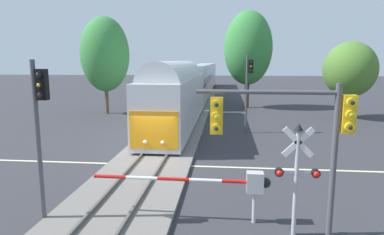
{
  "coord_description": "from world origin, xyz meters",
  "views": [
    {
      "loc": [
        3.97,
        -17.1,
        5.51
      ],
      "look_at": [
        1.88,
        3.6,
        2.0
      ],
      "focal_mm": 31.59,
      "sensor_mm": 36.0,
      "label": 1
    }
  ],
  "objects_px": {
    "crossing_gate_near": "(233,183)",
    "elm_centre_background": "(248,48)",
    "commuter_train": "(197,81)",
    "crossing_signal_mast": "(297,168)",
    "traffic_signal_median": "(40,116)",
    "oak_behind_train": "(105,54)",
    "traffic_signal_far_side": "(248,82)",
    "traffic_signal_near_right": "(295,130)",
    "maple_right_background": "(350,70)"
  },
  "relations": [
    {
      "from": "commuter_train",
      "to": "oak_behind_train",
      "type": "xyz_separation_m",
      "value": [
        -8.51,
        -12.1,
        3.42
      ]
    },
    {
      "from": "traffic_signal_far_side",
      "to": "traffic_signal_near_right",
      "type": "bearing_deg",
      "value": -89.44
    },
    {
      "from": "commuter_train",
      "to": "crossing_gate_near",
      "type": "xyz_separation_m",
      "value": [
        4.26,
        -35.3,
        -1.35
      ]
    },
    {
      "from": "traffic_signal_median",
      "to": "oak_behind_train",
      "type": "height_order",
      "value": "oak_behind_train"
    },
    {
      "from": "crossing_gate_near",
      "to": "elm_centre_background",
      "type": "bearing_deg",
      "value": 85.76
    },
    {
      "from": "crossing_signal_mast",
      "to": "traffic_signal_near_right",
      "type": "xyz_separation_m",
      "value": [
        -0.39,
        -1.26,
        1.47
      ]
    },
    {
      "from": "traffic_signal_far_side",
      "to": "elm_centre_background",
      "type": "bearing_deg",
      "value": 86.87
    },
    {
      "from": "oak_behind_train",
      "to": "elm_centre_background",
      "type": "relative_size",
      "value": 0.89
    },
    {
      "from": "crossing_gate_near",
      "to": "crossing_signal_mast",
      "type": "bearing_deg",
      "value": -21.46
    },
    {
      "from": "crossing_signal_mast",
      "to": "traffic_signal_median",
      "type": "xyz_separation_m",
      "value": [
        -8.28,
        0.04,
        1.49
      ]
    },
    {
      "from": "crossing_signal_mast",
      "to": "traffic_signal_far_side",
      "type": "height_order",
      "value": "traffic_signal_far_side"
    },
    {
      "from": "traffic_signal_median",
      "to": "traffic_signal_far_side",
      "type": "bearing_deg",
      "value": 63.45
    },
    {
      "from": "crossing_signal_mast",
      "to": "traffic_signal_near_right",
      "type": "distance_m",
      "value": 1.97
    },
    {
      "from": "oak_behind_train",
      "to": "crossing_gate_near",
      "type": "bearing_deg",
      "value": -61.16
    },
    {
      "from": "crossing_signal_mast",
      "to": "oak_behind_train",
      "type": "xyz_separation_m",
      "value": [
        -14.7,
        23.95,
        3.93
      ]
    },
    {
      "from": "crossing_gate_near",
      "to": "crossing_signal_mast",
      "type": "distance_m",
      "value": 2.23
    },
    {
      "from": "traffic_signal_far_side",
      "to": "elm_centre_background",
      "type": "height_order",
      "value": "elm_centre_background"
    },
    {
      "from": "maple_right_background",
      "to": "crossing_signal_mast",
      "type": "bearing_deg",
      "value": -112.06
    },
    {
      "from": "maple_right_background",
      "to": "elm_centre_background",
      "type": "bearing_deg",
      "value": 143.55
    },
    {
      "from": "commuter_train",
      "to": "oak_behind_train",
      "type": "height_order",
      "value": "oak_behind_train"
    },
    {
      "from": "crossing_signal_mast",
      "to": "traffic_signal_far_side",
      "type": "bearing_deg",
      "value": 92.04
    },
    {
      "from": "traffic_signal_median",
      "to": "elm_centre_background",
      "type": "relative_size",
      "value": 0.5
    },
    {
      "from": "elm_centre_background",
      "to": "commuter_train",
      "type": "bearing_deg",
      "value": 136.05
    },
    {
      "from": "crossing_gate_near",
      "to": "traffic_signal_near_right",
      "type": "bearing_deg",
      "value": -52.67
    },
    {
      "from": "commuter_train",
      "to": "crossing_signal_mast",
      "type": "height_order",
      "value": "commuter_train"
    },
    {
      "from": "traffic_signal_far_side",
      "to": "maple_right_background",
      "type": "relative_size",
      "value": 0.81
    },
    {
      "from": "oak_behind_train",
      "to": "traffic_signal_median",
      "type": "bearing_deg",
      "value": -74.97
    },
    {
      "from": "crossing_signal_mast",
      "to": "elm_centre_background",
      "type": "height_order",
      "value": "elm_centre_background"
    },
    {
      "from": "commuter_train",
      "to": "crossing_signal_mast",
      "type": "xyz_separation_m",
      "value": [
        6.19,
        -36.06,
        -0.51
      ]
    },
    {
      "from": "commuter_train",
      "to": "traffic_signal_near_right",
      "type": "distance_m",
      "value": 37.77
    },
    {
      "from": "oak_behind_train",
      "to": "traffic_signal_far_side",
      "type": "bearing_deg",
      "value": -30.86
    },
    {
      "from": "traffic_signal_median",
      "to": "oak_behind_train",
      "type": "relative_size",
      "value": 0.56
    },
    {
      "from": "traffic_signal_median",
      "to": "maple_right_background",
      "type": "relative_size",
      "value": 0.76
    },
    {
      "from": "crossing_gate_near",
      "to": "maple_right_background",
      "type": "bearing_deg",
      "value": 63.2
    },
    {
      "from": "crossing_gate_near",
      "to": "elm_centre_background",
      "type": "xyz_separation_m",
      "value": [
        2.16,
        29.11,
        5.53
      ]
    },
    {
      "from": "commuter_train",
      "to": "elm_centre_background",
      "type": "height_order",
      "value": "elm_centre_background"
    },
    {
      "from": "crossing_signal_mast",
      "to": "traffic_signal_median",
      "type": "distance_m",
      "value": 8.41
    },
    {
      "from": "oak_behind_train",
      "to": "elm_centre_background",
      "type": "xyz_separation_m",
      "value": [
        14.93,
        5.91,
        0.77
      ]
    },
    {
      "from": "crossing_signal_mast",
      "to": "maple_right_background",
      "type": "bearing_deg",
      "value": 67.94
    },
    {
      "from": "commuter_train",
      "to": "crossing_signal_mast",
      "type": "relative_size",
      "value": 16.66
    },
    {
      "from": "commuter_train",
      "to": "crossing_gate_near",
      "type": "distance_m",
      "value": 35.58
    },
    {
      "from": "commuter_train",
      "to": "elm_centre_background",
      "type": "distance_m",
      "value": 9.85
    },
    {
      "from": "crossing_signal_mast",
      "to": "traffic_signal_median",
      "type": "bearing_deg",
      "value": 179.71
    },
    {
      "from": "traffic_signal_median",
      "to": "oak_behind_train",
      "type": "bearing_deg",
      "value": 105.03
    },
    {
      "from": "crossing_gate_near",
      "to": "traffic_signal_median",
      "type": "xyz_separation_m",
      "value": [
        -6.35,
        -0.72,
        2.33
      ]
    },
    {
      "from": "commuter_train",
      "to": "traffic_signal_median",
      "type": "distance_m",
      "value": 36.09
    },
    {
      "from": "traffic_signal_near_right",
      "to": "elm_centre_background",
      "type": "distance_m",
      "value": 31.29
    },
    {
      "from": "traffic_signal_near_right",
      "to": "elm_centre_background",
      "type": "xyz_separation_m",
      "value": [
        0.62,
        31.12,
        3.23
      ]
    },
    {
      "from": "elm_centre_background",
      "to": "traffic_signal_far_side",
      "type": "bearing_deg",
      "value": -93.13
    },
    {
      "from": "commuter_train",
      "to": "traffic_signal_far_side",
      "type": "bearing_deg",
      "value": -74.67
    }
  ]
}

